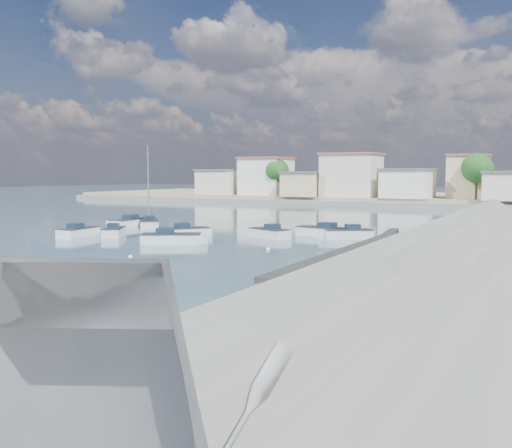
{
  "coord_description": "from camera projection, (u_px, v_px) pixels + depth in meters",
  "views": [
    {
      "loc": [
        20.38,
        -28.89,
        5.7
      ],
      "look_at": [
        -2.69,
        14.53,
        1.4
      ],
      "focal_mm": 40.0,
      "sensor_mm": 36.0,
      "label": 1
    }
  ],
  "objects": [
    {
      "name": "ground",
      "position": [
        371.0,
        220.0,
        70.63
      ],
      "size": [
        400.0,
        400.0,
        0.0
      ],
      "primitive_type": "plane",
      "color": "#345468",
      "rests_on": "ground"
    },
    {
      "name": "breakwater",
      "position": [
        356.0,
        247.0,
        43.36
      ],
      "size": [
        2.0,
        31.02,
        0.35
      ],
      "color": "black",
      "rests_on": "ground"
    },
    {
      "name": "far_shore_land",
      "position": [
        445.0,
        199.0,
        116.31
      ],
      "size": [
        160.0,
        40.0,
        1.4
      ],
      "primitive_type": "cube",
      "color": "gray",
      "rests_on": "ground"
    },
    {
      "name": "far_shore_quay",
      "position": [
        424.0,
        205.0,
        97.86
      ],
      "size": [
        160.0,
        2.5,
        0.8
      ],
      "primitive_type": "cube",
      "color": "slate",
      "rests_on": "ground"
    },
    {
      "name": "far_town",
      "position": [
        495.0,
        179.0,
        97.67
      ],
      "size": [
        113.01,
        12.8,
        8.35
      ],
      "color": "beige",
      "rests_on": "far_shore_land"
    },
    {
      "name": "shore_trees",
      "position": [
        474.0,
        171.0,
        90.92
      ],
      "size": [
        74.56,
        38.32,
        7.92
      ],
      "color": "#38281E",
      "rests_on": "ground"
    },
    {
      "name": "motorboat_a",
      "position": [
        114.0,
        232.0,
        52.22
      ],
      "size": [
        3.37,
        4.18,
        1.48
      ],
      "color": "white",
      "rests_on": "ground"
    },
    {
      "name": "motorboat_b",
      "position": [
        189.0,
        232.0,
        52.18
      ],
      "size": [
        3.82,
        4.31,
        1.48
      ],
      "color": "white",
      "rests_on": "ground"
    },
    {
      "name": "motorboat_c",
      "position": [
        320.0,
        232.0,
        52.94
      ],
      "size": [
        5.53,
        2.69,
        1.48
      ],
      "color": "white",
      "rests_on": "ground"
    },
    {
      "name": "motorboat_d",
      "position": [
        345.0,
        234.0,
        50.55
      ],
      "size": [
        4.47,
        3.74,
        1.48
      ],
      "color": "white",
      "rests_on": "ground"
    },
    {
      "name": "motorboat_e",
      "position": [
        80.0,
        232.0,
        52.21
      ],
      "size": [
        2.27,
        4.86,
        1.48
      ],
      "color": "white",
      "rests_on": "ground"
    },
    {
      "name": "motorboat_f",
      "position": [
        268.0,
        233.0,
        51.33
      ],
      "size": [
        4.53,
        3.04,
        1.48
      ],
      "color": "white",
      "rests_on": "ground"
    },
    {
      "name": "motorboat_g",
      "position": [
        126.0,
        223.0,
        61.81
      ],
      "size": [
        2.34,
        5.73,
        1.48
      ],
      "color": "white",
      "rests_on": "ground"
    },
    {
      "name": "motorboat_h",
      "position": [
        174.0,
        239.0,
        46.97
      ],
      "size": [
        5.16,
        4.12,
        1.48
      ],
      "color": "white",
      "rests_on": "ground"
    },
    {
      "name": "sailboat",
      "position": [
        149.0,
        223.0,
        61.55
      ],
      "size": [
        5.04,
        5.5,
        9.0
      ],
      "color": "white",
      "rests_on": "ground"
    },
    {
      "name": "mooring_buoys",
      "position": [
        336.0,
        247.0,
        44.08
      ],
      "size": [
        18.62,
        28.09,
        0.32
      ],
      "color": "white",
      "rests_on": "ground"
    }
  ]
}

